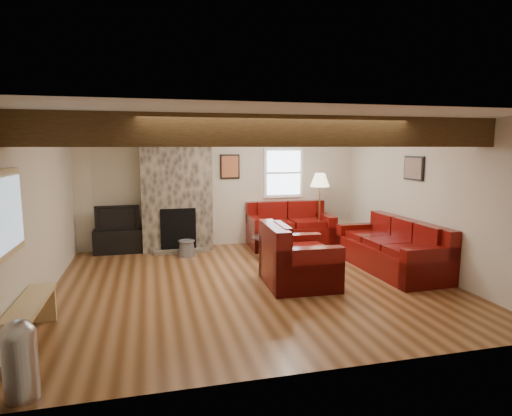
{
  "coord_description": "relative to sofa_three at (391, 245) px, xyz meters",
  "views": [
    {
      "loc": [
        -1.52,
        -6.3,
        2.13
      ],
      "look_at": [
        0.15,
        0.4,
        1.13
      ],
      "focal_mm": 30.0,
      "sensor_mm": 36.0,
      "label": 1
    }
  ],
  "objects": [
    {
      "name": "artwork_back",
      "position": [
        -2.33,
        2.58,
        1.27
      ],
      "size": [
        0.42,
        0.06,
        0.52
      ],
      "primitive_type": null,
      "color": "black",
      "rests_on": "room"
    },
    {
      "name": "sofa_three",
      "position": [
        0.0,
        0.0,
        0.0
      ],
      "size": [
        1.01,
        2.27,
        0.87
      ],
      "primitive_type": null,
      "rotation": [
        0.0,
        0.0,
        -1.54
      ],
      "color": "#47050A",
      "rests_on": "floor"
    },
    {
      "name": "loveseat",
      "position": [
        -1.13,
        2.1,
        0.03
      ],
      "size": [
        1.78,
        1.06,
        0.93
      ],
      "primitive_type": null,
      "rotation": [
        0.0,
        0.0,
        -0.03
      ],
      "color": "#47050A",
      "rests_on": "floor"
    },
    {
      "name": "hatch_window",
      "position": [
        -5.44,
        -1.63,
        1.02
      ],
      "size": [
        0.08,
        1.0,
        0.9
      ],
      "primitive_type": null,
      "color": "tan",
      "rests_on": "room"
    },
    {
      "name": "chimney_breast",
      "position": [
        -3.48,
        2.36,
        0.79
      ],
      "size": [
        1.4,
        0.67,
        2.5
      ],
      "color": "#39342C",
      "rests_on": "floor"
    },
    {
      "name": "pine_bench",
      "position": [
        -5.31,
        -1.54,
        -0.2
      ],
      "size": [
        0.29,
        1.25,
        0.47
      ],
      "primitive_type": null,
      "color": "tan",
      "rests_on": "floor"
    },
    {
      "name": "room",
      "position": [
        -2.48,
        -0.13,
        0.82
      ],
      "size": [
        8.0,
        8.0,
        8.0
      ],
      "color": "#5B3518",
      "rests_on": "ground"
    },
    {
      "name": "ceiling_dome",
      "position": [
        -1.58,
        0.77,
        2.01
      ],
      "size": [
        0.4,
        0.4,
        0.18
      ],
      "primitive_type": null,
      "color": "white",
      "rests_on": "room"
    },
    {
      "name": "armchair_red",
      "position": [
        -1.8,
        -0.36,
        0.04
      ],
      "size": [
        1.07,
        1.21,
        0.95
      ],
      "primitive_type": null,
      "rotation": [
        0.0,
        0.0,
        1.53
      ],
      "color": "#47050A",
      "rests_on": "floor"
    },
    {
      "name": "oak_beam",
      "position": [
        -2.48,
        -1.38,
        1.88
      ],
      "size": [
        6.0,
        0.36,
        0.38
      ],
      "primitive_type": "cube",
      "color": "#31200E",
      "rests_on": "room"
    },
    {
      "name": "back_window",
      "position": [
        -1.13,
        2.58,
        1.12
      ],
      "size": [
        0.9,
        0.08,
        1.1
      ],
      "primitive_type": null,
      "color": "white",
      "rests_on": "room"
    },
    {
      "name": "television",
      "position": [
        -4.65,
        2.4,
        0.3
      ],
      "size": [
        0.85,
        0.11,
        0.49
      ],
      "primitive_type": "imported",
      "color": "black",
      "rests_on": "tv_cabinet"
    },
    {
      "name": "tv_cabinet",
      "position": [
        -4.65,
        2.4,
        -0.19
      ],
      "size": [
        0.97,
        0.39,
        0.48
      ],
      "primitive_type": "cube",
      "color": "black",
      "rests_on": "floor"
    },
    {
      "name": "coal_bucket",
      "position": [
        -3.35,
        1.8,
        -0.27
      ],
      "size": [
        0.34,
        0.34,
        0.32
      ],
      "primitive_type": null,
      "color": "slate",
      "rests_on": "floor"
    },
    {
      "name": "pedal_bin",
      "position": [
        -5.12,
        -2.68,
        -0.08
      ],
      "size": [
        0.37,
        0.37,
        0.7
      ],
      "primitive_type": null,
      "rotation": [
        0.0,
        0.0,
        -0.38
      ],
      "color": "#ABABB1",
      "rests_on": "floor"
    },
    {
      "name": "coffee_table",
      "position": [
        -1.72,
        1.3,
        -0.23
      ],
      "size": [
        0.84,
        0.84,
        0.44
      ],
      "color": "#462B16",
      "rests_on": "floor"
    },
    {
      "name": "floor_lamp",
      "position": [
        -0.53,
        1.94,
        0.91
      ],
      "size": [
        0.4,
        0.4,
        1.57
      ],
      "color": "tan",
      "rests_on": "floor"
    },
    {
      "name": "artwork_right",
      "position": [
        0.48,
        0.17,
        1.32
      ],
      "size": [
        0.06,
        0.55,
        0.42
      ],
      "primitive_type": null,
      "color": "black",
      "rests_on": "room"
    }
  ]
}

